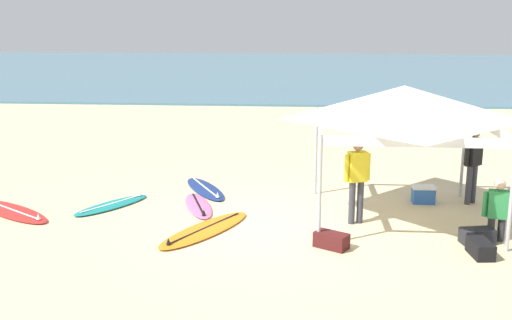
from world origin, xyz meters
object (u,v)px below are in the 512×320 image
object	(u,v)px
surfboard_teal	(112,205)
person_green	(498,207)
person_yellow	(357,176)
gear_bag_near_tent	(480,248)
surfboard_pink	(198,206)
gear_bag_by_pole	(331,240)
person_black	(473,160)
gear_bag_on_sand	(477,236)
surfboard_navy	(205,189)
surfboard_orange	(205,230)
surfboard_red	(13,211)
cooler_box	(423,194)
canopy_tent	(404,104)

from	to	relation	value
surfboard_teal	person_green	bearing A→B (deg)	-10.88
person_yellow	gear_bag_near_tent	xyz separation A→B (m)	(2.03, -1.58, -0.85)
surfboard_pink	gear_bag_by_pole	world-z (taller)	gear_bag_by_pole
person_black	person_green	xyz separation A→B (m)	(-0.13, -2.31, -0.33)
person_yellow	gear_bag_on_sand	xyz separation A→B (m)	(2.15, -0.96, -0.85)
surfboard_navy	surfboard_orange	size ratio (longest dim) A/B	0.84
surfboard_teal	gear_bag_by_pole	distance (m)	5.14
surfboard_pink	surfboard_red	bearing A→B (deg)	-169.95
surfboard_pink	gear_bag_by_pole	size ratio (longest dim) A/B	3.24
surfboard_teal	person_yellow	world-z (taller)	person_yellow
surfboard_teal	surfboard_orange	bearing A→B (deg)	-31.88
surfboard_pink	person_green	xyz separation A→B (m)	(5.86, -1.58, 0.62)
surfboard_pink	surfboard_red	world-z (taller)	same
surfboard_teal	gear_bag_on_sand	xyz separation A→B (m)	(7.38, -1.67, 0.10)
surfboard_teal	gear_bag_by_pole	xyz separation A→B (m)	(4.69, -2.09, 0.10)
person_green	person_black	bearing A→B (deg)	86.77
surfboard_red	person_black	bearing A→B (deg)	8.15
surfboard_red	person_yellow	distance (m)	7.27
surfboard_orange	surfboard_navy	bearing A→B (deg)	98.75
person_black	gear_bag_near_tent	size ratio (longest dim) A/B	2.85
surfboard_navy	person_green	world-z (taller)	person_green
surfboard_orange	gear_bag_near_tent	world-z (taller)	gear_bag_near_tent
person_yellow	gear_bag_by_pole	distance (m)	1.71
cooler_box	canopy_tent	bearing A→B (deg)	-122.63
canopy_tent	surfboard_orange	world-z (taller)	canopy_tent
person_green	surfboard_navy	bearing A→B (deg)	153.94
gear_bag_near_tent	surfboard_pink	bearing A→B (deg)	156.14
person_green	cooler_box	world-z (taller)	person_green
surfboard_teal	person_black	distance (m)	7.99
surfboard_orange	person_yellow	bearing A→B (deg)	13.49
surfboard_orange	cooler_box	size ratio (longest dim) A/B	5.12
gear_bag_near_tent	surfboard_red	bearing A→B (deg)	169.63
person_yellow	cooler_box	xyz separation A→B (m)	(1.62, 1.49, -0.79)
surfboard_pink	surfboard_teal	bearing A→B (deg)	-177.41
canopy_tent	surfboard_pink	size ratio (longest dim) A/B	1.78
canopy_tent	surfboard_navy	size ratio (longest dim) A/B	1.60
surfboard_red	gear_bag_near_tent	xyz separation A→B (m)	(9.24, -1.69, 0.10)
surfboard_teal	gear_bag_on_sand	bearing A→B (deg)	-12.72
surfboard_orange	person_black	bearing A→B (deg)	21.67
surfboard_orange	gear_bag_by_pole	distance (m)	2.51
canopy_tent	person_black	xyz separation A→B (m)	(1.76, 1.16, -1.40)
surfboard_teal	gear_bag_by_pole	world-z (taller)	gear_bag_by_pole
canopy_tent	surfboard_red	world-z (taller)	canopy_tent
gear_bag_near_tent	gear_bag_on_sand	xyz separation A→B (m)	(0.11, 0.62, 0.00)
surfboard_orange	gear_bag_near_tent	size ratio (longest dim) A/B	4.26
surfboard_teal	cooler_box	distance (m)	6.91
person_black	surfboard_orange	bearing A→B (deg)	-158.33
person_black	gear_bag_on_sand	xyz separation A→B (m)	(-0.51, -2.48, -0.85)
gear_bag_near_tent	cooler_box	xyz separation A→B (m)	(-0.41, 3.07, 0.06)
person_black	gear_bag_near_tent	xyz separation A→B (m)	(-0.62, -3.10, -0.85)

